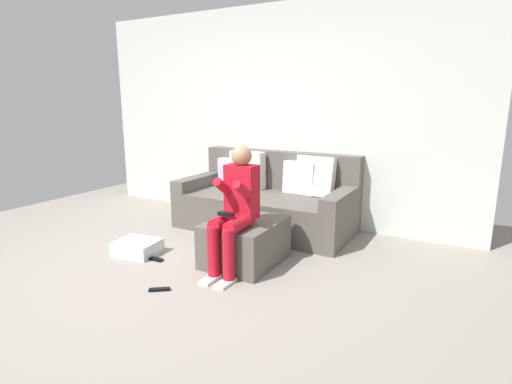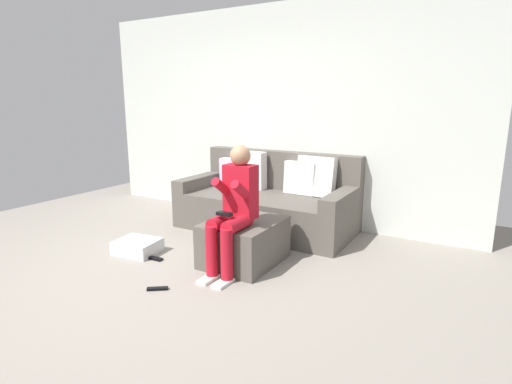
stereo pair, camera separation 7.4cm
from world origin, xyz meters
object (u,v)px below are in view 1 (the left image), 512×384
object	(u,v)px
couch_sectional	(268,202)
ottoman	(245,242)
person_seated	(235,206)
storage_bin	(137,247)
remote_near_ottoman	(159,289)
remote_by_storage_bin	(156,259)

from	to	relation	value
couch_sectional	ottoman	size ratio (longest dim) A/B	2.74
couch_sectional	person_seated	distance (m)	1.38
person_seated	storage_bin	bearing A→B (deg)	-173.16
couch_sectional	person_seated	world-z (taller)	person_seated
ottoman	remote_near_ottoman	world-z (taller)	ottoman
storage_bin	person_seated	bearing A→B (deg)	6.84
storage_bin	remote_by_storage_bin	bearing A→B (deg)	-8.57
person_seated	storage_bin	world-z (taller)	person_seated
couch_sectional	remote_near_ottoman	bearing A→B (deg)	-89.42
couch_sectional	remote_near_ottoman	distance (m)	1.99
remote_near_ottoman	ottoman	bearing A→B (deg)	33.88
ottoman	storage_bin	world-z (taller)	ottoman
couch_sectional	remote_by_storage_bin	bearing A→B (deg)	-107.18
couch_sectional	remote_near_ottoman	xyz separation A→B (m)	(0.02, -1.96, -0.32)
person_seated	remote_near_ottoman	world-z (taller)	person_seated
person_seated	remote_near_ottoman	xyz separation A→B (m)	(-0.34, -0.66, -0.61)
storage_bin	remote_by_storage_bin	world-z (taller)	storage_bin
couch_sectional	storage_bin	size ratio (longest dim) A/B	4.99
ottoman	person_seated	world-z (taller)	person_seated
remote_by_storage_bin	ottoman	bearing A→B (deg)	24.21
ottoman	remote_near_ottoman	distance (m)	0.94
storage_bin	remote_by_storage_bin	xyz separation A→B (m)	(0.29, -0.04, -0.06)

